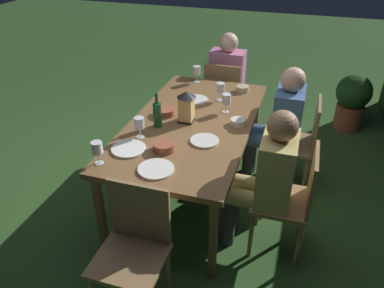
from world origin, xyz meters
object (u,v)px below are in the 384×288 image
(plate_d, at_px, (129,149))
(plate_a, at_px, (205,141))
(chair_head_far, at_px, (134,246))
(bowl_bread, at_px, (164,146))
(lantern_centerpiece, at_px, (186,105))
(green_bottle_on_table, at_px, (157,114))
(plate_b, at_px, (156,169))
(wine_glass_e, at_px, (97,149))
(dining_table, at_px, (192,126))
(wine_glass_d, at_px, (139,124))
(chair_head_near, at_px, (224,95))
(bowl_salad, at_px, (242,89))
(wine_glass_c, at_px, (220,88))
(chair_side_right_b, at_px, (292,197))
(plate_c, at_px, (196,100))
(person_in_blue, at_px, (280,122))
(wine_glass_b, at_px, (226,100))
(bowl_olives, at_px, (238,122))
(wine_glass_a, at_px, (197,71))
(bowl_dip, at_px, (165,111))
(potted_plant_by_hedge, at_px, (352,100))
(chair_side_right_a, at_px, (299,140))
(person_in_pink, at_px, (228,76))
(person_in_mustard, at_px, (266,175))

(plate_d, bearing_deg, plate_a, 119.13)
(chair_head_far, xyz_separation_m, bowl_bread, (-0.70, -0.06, 0.30))
(lantern_centerpiece, xyz_separation_m, plate_d, (0.56, -0.26, -0.14))
(green_bottle_on_table, bearing_deg, plate_b, 20.60)
(chair_head_far, xyz_separation_m, plate_b, (-0.44, -0.02, 0.27))
(chair_head_far, bearing_deg, wine_glass_e, -133.39)
(dining_table, bearing_deg, wine_glass_d, -38.22)
(chair_head_near, xyz_separation_m, bowl_salad, (0.45, 0.28, 0.30))
(wine_glass_c, bearing_deg, chair_side_right_b, 40.29)
(chair_head_far, height_order, plate_c, chair_head_far)
(person_in_blue, relative_size, wine_glass_b, 6.80)
(dining_table, xyz_separation_m, bowl_olives, (-0.05, 0.38, 0.08))
(dining_table, distance_m, wine_glass_e, 0.91)
(wine_glass_a, height_order, bowl_salad, wine_glass_a)
(person_in_blue, relative_size, bowl_olives, 9.40)
(plate_d, distance_m, bowl_dip, 0.62)
(dining_table, bearing_deg, wine_glass_c, 165.24)
(chair_head_near, relative_size, plate_a, 3.95)
(person_in_blue, height_order, wine_glass_a, person_in_blue)
(plate_b, xyz_separation_m, potted_plant_by_hedge, (-2.51, 1.44, -0.39))
(chair_side_right_a, xyz_separation_m, bowl_dip, (0.38, -1.14, 0.30))
(wine_glass_d, relative_size, plate_b, 0.68)
(chair_head_near, height_order, wine_glass_e, wine_glass_e)
(wine_glass_b, height_order, bowl_salad, wine_glass_b)
(bowl_olives, relative_size, bowl_dip, 0.74)
(green_bottle_on_table, relative_size, potted_plant_by_hedge, 0.43)
(person_in_pink, bearing_deg, wine_glass_e, -10.97)
(bowl_salad, bearing_deg, bowl_bread, -15.33)
(bowl_salad, bearing_deg, bowl_dip, -37.67)
(person_in_pink, distance_m, bowl_salad, 0.72)
(person_in_pink, relative_size, plate_d, 4.51)
(green_bottle_on_table, xyz_separation_m, wine_glass_c, (-0.64, 0.36, 0.01))
(wine_glass_c, xyz_separation_m, potted_plant_by_hedge, (-1.29, 1.29, -0.50))
(wine_glass_b, bearing_deg, chair_side_right_a, 105.42)
(bowl_bread, xyz_separation_m, bowl_salad, (-1.24, 0.34, -0.00))
(wine_glass_a, bearing_deg, plate_c, 15.93)
(person_in_mustard, height_order, chair_head_far, person_in_mustard)
(wine_glass_c, height_order, potted_plant_by_hedge, wine_glass_c)
(plate_b, height_order, bowl_bread, bowl_bread)
(person_in_mustard, distance_m, plate_d, 1.01)
(person_in_blue, xyz_separation_m, wine_glass_c, (-0.05, -0.56, 0.23))
(person_in_pink, bearing_deg, person_in_mustard, 20.78)
(wine_glass_d, bearing_deg, person_in_blue, 129.17)
(chair_side_right_b, bearing_deg, wine_glass_a, -139.04)
(wine_glass_d, height_order, potted_plant_by_hedge, wine_glass_d)
(dining_table, distance_m, chair_head_near, 1.21)
(plate_c, bearing_deg, bowl_olives, 53.44)
(chair_head_far, relative_size, lantern_centerpiece, 3.28)
(plate_d, bearing_deg, wine_glass_c, 157.56)
(wine_glass_a, relative_size, wine_glass_c, 1.00)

